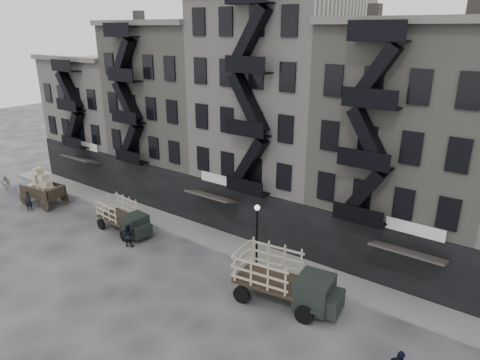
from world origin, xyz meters
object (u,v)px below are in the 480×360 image
Objects in this scene: horse at (4,183)px; pedestrian_mid at (128,235)px; wagon at (41,184)px; stake_truck_east at (285,276)px; pedestrian_west at (29,201)px; stake_truck_west at (123,215)px.

pedestrian_mid is at bearing -81.94° from horse.
wagon reaches higher than stake_truck_east.
pedestrian_west is (0.42, -1.57, -1.03)m from wagon.
horse is 30.63m from stake_truck_east.
stake_truck_west is at bearing 170.57° from stake_truck_east.
pedestrian_mid is (11.84, 0.85, -0.03)m from pedestrian_west.
stake_truck_west is at bearing -27.74° from pedestrian_west.
stake_truck_east reaches higher than pedestrian_west.
horse is at bearing -170.80° from stake_truck_west.
horse is 0.52× the size of wagon.
wagon is 2.34× the size of pedestrian_west.
pedestrian_west is at bearing -80.81° from wagon.
pedestrian_west is at bearing 176.60° from stake_truck_east.
horse is 0.34× the size of stake_truck_east.
wagon is 0.82× the size of stake_truck_west.
stake_truck_west is 0.81× the size of stake_truck_east.
pedestrian_west is (-9.75, -2.18, -0.53)m from stake_truck_west.
horse is at bearing 130.74° from pedestrian_west.
horse is 1.21× the size of pedestrian_west.
stake_truck_west is at bearing -77.26° from horse.
wagon reaches higher than pedestrian_mid.
stake_truck_west is 14.56m from stake_truck_east.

